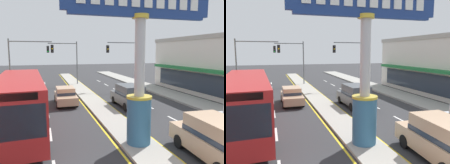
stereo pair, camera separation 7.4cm
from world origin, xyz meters
TOP-DOWN VIEW (x-y plane):
  - median_strip at (0.00, 18.00)m, footprint 1.89×52.00m
  - sidewalk_right at (8.97, 16.00)m, footprint 2.86×60.00m
  - lane_markings at (0.00, 16.65)m, footprint 8.63×52.00m
  - district_sign at (-0.00, 6.22)m, footprint 7.49×1.28m
  - traffic_light_left_side at (-6.18, 23.22)m, footprint 4.86×0.46m
  - traffic_light_right_side at (6.18, 23.00)m, footprint 4.86×0.46m
  - traffic_light_median_far at (-1.20, 28.15)m, footprint 4.20×0.46m
  - sedan_near_right_lane at (-2.59, 16.59)m, footprint 1.84×4.30m
  - sedan_far_right_lane at (-5.89, 26.45)m, footprint 1.93×4.35m
  - suv_mid_left_lane at (2.59, 13.94)m, footprint 2.04×4.64m
  - bus_far_left_oncoming at (-5.89, 10.77)m, footprint 3.06×11.31m
  - suv_kerb_right at (2.59, 3.78)m, footprint 2.16×4.70m

SIDE VIEW (x-z plane):
  - lane_markings at x=0.00m, z-range 0.00..0.01m
  - median_strip at x=0.00m, z-range 0.00..0.14m
  - sidewalk_right at x=8.97m, z-range 0.00..0.18m
  - sedan_near_right_lane at x=-2.59m, z-range 0.02..1.55m
  - sedan_far_right_lane at x=-5.89m, z-range 0.02..1.55m
  - suv_mid_left_lane at x=2.59m, z-range 0.03..1.93m
  - suv_kerb_right at x=2.59m, z-range 0.03..1.93m
  - bus_far_left_oncoming at x=-5.89m, z-range 0.24..3.50m
  - district_sign at x=0.00m, z-range 0.23..8.04m
  - traffic_light_median_far at x=-1.20m, z-range 1.09..7.29m
  - traffic_light_left_side at x=-6.18m, z-range 1.15..7.35m
  - traffic_light_right_side at x=6.18m, z-range 1.15..7.35m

